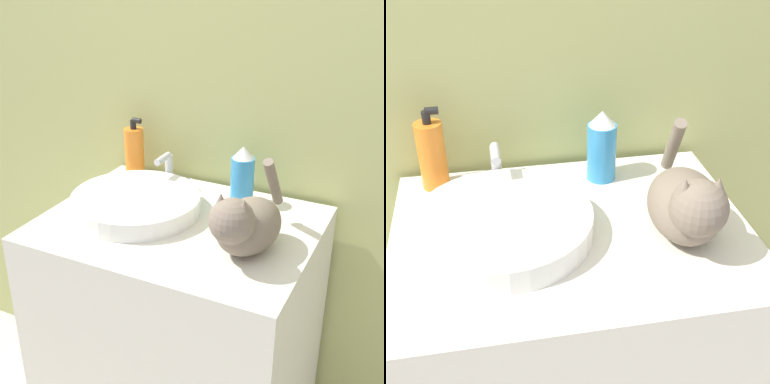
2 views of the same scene
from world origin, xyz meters
TOP-DOWN VIEW (x-y plane):
  - wall_back at (0.00, 0.64)m, footprint 6.00×0.05m
  - vanity_cabinet at (0.00, 0.30)m, footprint 0.77×0.61m
  - sink_basin at (-0.15, 0.30)m, footprint 0.38×0.38m
  - faucet at (-0.15, 0.50)m, footprint 0.17×0.09m
  - cat at (0.23, 0.22)m, footprint 0.18×0.34m
  - soap_bottle at (-0.29, 0.54)m, footprint 0.07×0.07m
  - spray_bottle at (0.11, 0.50)m, footprint 0.07×0.07m

SIDE VIEW (x-z plane):
  - vanity_cabinet at x=0.00m, z-range 0.00..0.92m
  - sink_basin at x=-0.15m, z-range 0.92..0.97m
  - faucet at x=-0.15m, z-range 0.91..1.03m
  - cat at x=0.23m, z-range 0.89..1.11m
  - soap_bottle at x=-0.29m, z-range 0.90..1.11m
  - spray_bottle at x=0.11m, z-range 0.92..1.10m
  - wall_back at x=0.00m, z-range 0.00..2.50m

